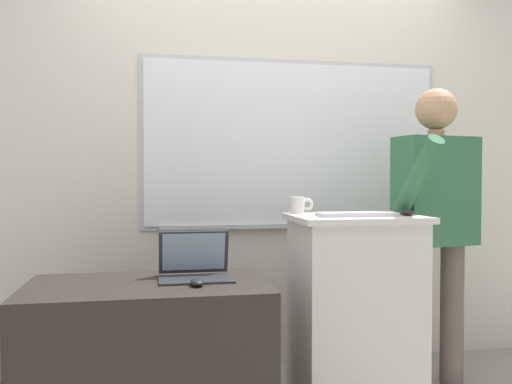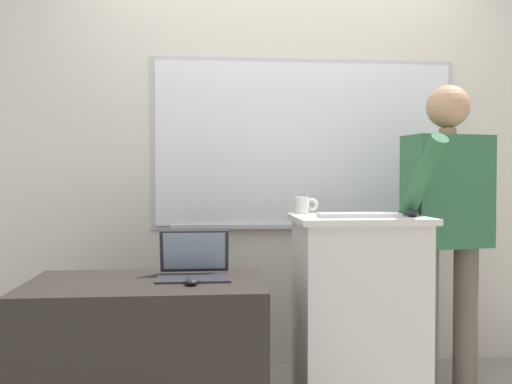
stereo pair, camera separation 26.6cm
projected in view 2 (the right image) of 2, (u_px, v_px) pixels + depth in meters
back_wall at (279, 151)px, 3.41m from camera, size 6.40×0.17×2.68m
lectern_podium at (358, 313)px, 2.72m from camera, size 0.65×0.51×0.98m
side_desk at (146, 355)px, 2.52m from camera, size 1.09×0.65×0.69m
person_presenter at (447, 215)px, 2.91m from camera, size 0.61×0.58×1.67m
laptop at (194, 262)px, 2.63m from camera, size 0.35×0.28×0.22m
wireless_keyboard at (358, 215)px, 2.64m from camera, size 0.39×0.14×0.02m
computer_mouse_by_laptop at (192, 281)px, 2.42m from camera, size 0.06×0.10×0.03m
computer_mouse_by_keyboard at (412, 213)px, 2.66m from camera, size 0.06×0.10×0.03m
coffee_mug at (303, 205)px, 2.87m from camera, size 0.13×0.08×0.09m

